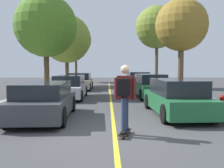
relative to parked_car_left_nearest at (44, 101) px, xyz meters
name	(u,v)px	position (x,y,z in m)	size (l,w,h in m)	color
ground	(115,135)	(2.44, -2.21, -0.65)	(80.00, 80.00, 0.00)	#424244
center_line	(112,110)	(2.44, 1.79, -0.65)	(0.12, 39.20, 0.01)	gold
parked_car_left_nearest	(44,101)	(0.00, 0.00, 0.00)	(1.97, 4.18, 1.29)	#38383D
parked_car_left_near	(70,87)	(0.00, 5.91, 0.02)	(1.84, 4.30, 1.36)	#B7B7BC
parked_car_left_far	(80,82)	(0.00, 11.78, 0.03)	(1.91, 4.06, 1.39)	#BCAD89
parked_car_right_nearest	(176,97)	(4.89, 0.63, 0.02)	(1.90, 4.47, 1.37)	#1E5B33
parked_car_right_near	(150,86)	(4.89, 6.46, 0.05)	(1.95, 4.56, 1.43)	#1E5B33
parked_car_right_far	(138,80)	(4.89, 12.79, 0.06)	(2.05, 4.09, 1.45)	#B7B7BC
street_tree_left_nearest	(46,26)	(-1.76, 7.64, 3.88)	(4.06, 4.06, 6.43)	#4C3823
street_tree_left_near	(67,39)	(-1.76, 15.93, 4.00)	(4.73, 4.73, 6.89)	#4C3823
street_tree_left_far	(76,40)	(-1.76, 23.08, 4.66)	(3.94, 3.94, 7.15)	#3D2D1E
street_tree_right_nearest	(181,25)	(6.64, 6.02, 3.67)	(3.10, 3.10, 5.76)	brown
street_tree_right_near	(157,27)	(6.64, 13.37, 4.75)	(3.77, 3.77, 7.17)	brown
fire_hydrant	(222,105)	(6.39, -0.02, -0.16)	(0.20, 0.20, 0.70)	#B2140F
skateboard	(125,132)	(2.71, -2.28, -0.56)	(0.42, 0.87, 0.10)	black
skateboarder	(125,94)	(2.70, -2.31, 0.47)	(0.58, 0.70, 1.78)	black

